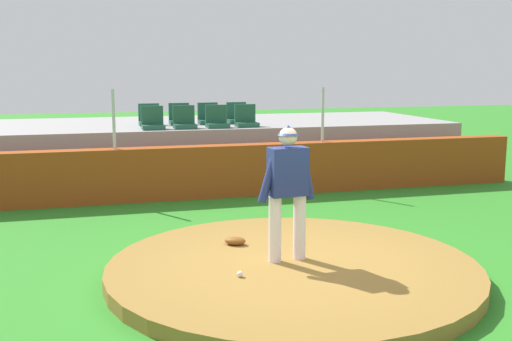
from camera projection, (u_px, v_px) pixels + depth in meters
name	position (u px, v px, depth m)	size (l,w,h in m)	color
ground_plane	(293.00, 276.00, 7.82)	(60.00, 60.00, 0.00)	#2C8023
pitchers_mound	(293.00, 269.00, 7.81)	(4.72, 4.72, 0.18)	olive
pitcher	(288.00, 183.00, 7.73)	(0.79, 0.30, 1.74)	white
baseball	(240.00, 274.00, 7.25)	(0.07, 0.07, 0.07)	white
fielding_glove	(235.00, 241.00, 8.57)	(0.30, 0.20, 0.11)	brown
brick_barrier	(213.00, 171.00, 12.52)	(13.67, 0.40, 1.06)	#994016
fence_post_left	(114.00, 119.00, 11.83)	(0.06, 0.06, 1.16)	silver
fence_post_right	(323.00, 115.00, 12.96)	(0.06, 0.06, 1.16)	silver
bleacher_platform	(190.00, 148.00, 15.20)	(12.56, 4.10, 1.30)	gray
stadium_chair_0	(153.00, 122.00, 13.31)	(0.48, 0.44, 0.50)	#20553E
stadium_chair_1	(184.00, 121.00, 13.50)	(0.48, 0.44, 0.50)	#20553E
stadium_chair_2	(217.00, 121.00, 13.68)	(0.48, 0.44, 0.50)	#20553E
stadium_chair_3	(246.00, 120.00, 13.91)	(0.48, 0.44, 0.50)	#20553E
stadium_chair_4	(149.00, 119.00, 14.20)	(0.48, 0.44, 0.50)	#20553E
stadium_chair_5	(180.00, 118.00, 14.40)	(0.48, 0.44, 0.50)	#20553E
stadium_chair_6	(208.00, 117.00, 14.56)	(0.48, 0.44, 0.50)	#20553E
stadium_chair_7	(237.00, 117.00, 14.75)	(0.48, 0.44, 0.50)	#20553E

